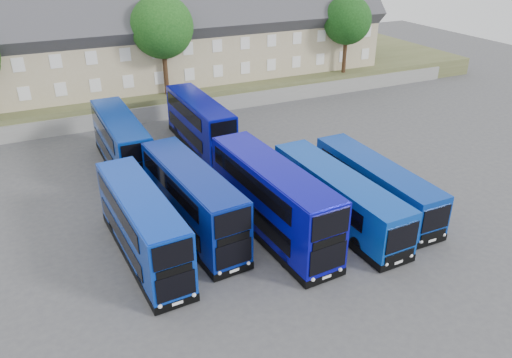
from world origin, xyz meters
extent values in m
plane|color=#414246|center=(0.00, 0.00, 0.00)|extent=(120.00, 120.00, 0.00)
cube|color=slate|center=(0.00, 24.00, 0.75)|extent=(70.00, 0.40, 1.50)
cube|color=#4B502D|center=(0.00, 34.00, 1.00)|extent=(80.00, 20.00, 2.00)
cube|color=tan|center=(-12.00, 30.00, 5.00)|extent=(6.00, 8.00, 6.00)
cube|color=tan|center=(-6.00, 30.00, 5.00)|extent=(6.00, 8.00, 6.00)
cube|color=#35353A|center=(-6.00, 30.00, 8.00)|extent=(6.00, 10.40, 10.40)
cube|color=tan|center=(0.00, 30.00, 5.00)|extent=(6.00, 8.00, 6.00)
cube|color=#35353A|center=(0.00, 30.00, 8.00)|extent=(6.00, 10.40, 10.40)
cube|color=tan|center=(6.00, 30.00, 5.00)|extent=(6.00, 8.00, 6.00)
cube|color=#35353A|center=(6.00, 30.00, 8.00)|extent=(6.00, 10.40, 10.40)
cube|color=tan|center=(12.00, 30.00, 5.00)|extent=(6.00, 8.00, 6.00)
cube|color=#35353A|center=(12.00, 30.00, 8.00)|extent=(6.00, 10.40, 10.40)
cube|color=tan|center=(18.00, 30.00, 5.00)|extent=(6.00, 8.00, 6.00)
cube|color=#35353A|center=(18.00, 30.00, 8.00)|extent=(6.00, 10.40, 10.40)
cube|color=tan|center=(24.00, 30.00, 5.00)|extent=(6.00, 8.00, 6.00)
cube|color=#35353A|center=(24.00, 30.00, 8.00)|extent=(6.00, 10.40, 10.40)
cube|color=#092FA5|center=(-6.01, 2.73, 2.14)|extent=(2.83, 9.95, 3.58)
cube|color=black|center=(-6.01, 2.73, 0.30)|extent=(2.87, 9.99, 0.45)
cube|color=black|center=(-5.71, -2.20, 1.39)|extent=(1.93, 0.18, 1.34)
cube|color=black|center=(-5.71, -2.20, 3.17)|extent=(1.93, 0.18, 1.25)
cylinder|color=black|center=(-6.81, -0.04, 0.50)|extent=(0.36, 1.02, 1.00)
cube|color=navy|center=(-2.74, 4.10, 2.22)|extent=(3.22, 10.41, 3.75)
cube|color=black|center=(-2.74, 4.10, 0.30)|extent=(3.26, 10.45, 0.45)
cube|color=black|center=(-2.29, -1.03, 1.44)|extent=(2.03, 0.24, 1.40)
cube|color=black|center=(-2.29, -1.03, 3.31)|extent=(2.03, 0.24, 1.30)
cylinder|color=black|center=(-3.49, 1.10, 0.50)|extent=(0.39, 1.02, 1.00)
cube|color=#080897|center=(1.41, 1.97, 2.37)|extent=(3.19, 11.11, 4.04)
cube|color=black|center=(1.41, 1.97, 0.30)|extent=(3.23, 11.15, 0.45)
cube|color=black|center=(1.76, -3.53, 1.55)|extent=(2.19, 0.20, 1.50)
cube|color=black|center=(1.76, -3.53, 3.54)|extent=(2.19, 0.20, 1.40)
cylinder|color=black|center=(0.52, -1.38, 0.50)|extent=(0.36, 1.02, 1.00)
cube|color=navy|center=(-4.64, 14.67, 2.21)|extent=(2.47, 10.22, 3.73)
cube|color=black|center=(-4.64, 14.67, 0.30)|extent=(2.51, 10.26, 0.45)
cube|color=black|center=(-4.56, 9.54, 1.44)|extent=(2.02, 0.09, 1.39)
cube|color=black|center=(-4.56, 9.54, 3.29)|extent=(2.02, 0.09, 1.30)
cylinder|color=black|center=(-5.60, 11.76, 0.50)|extent=(0.31, 1.00, 1.00)
cube|color=#070B8D|center=(2.01, 16.13, 2.21)|extent=(2.48, 10.19, 3.71)
cube|color=black|center=(2.01, 16.13, 0.30)|extent=(2.52, 10.23, 0.45)
cube|color=black|center=(2.09, 11.02, 1.43)|extent=(2.01, 0.09, 1.38)
cube|color=black|center=(2.09, 11.02, 3.28)|extent=(2.01, 0.09, 1.29)
cylinder|color=black|center=(1.05, 13.23, 0.50)|extent=(0.32, 1.00, 1.00)
cube|color=#093AA7|center=(5.69, 1.60, 1.74)|extent=(2.79, 11.44, 2.77)
cube|color=black|center=(5.69, 1.60, 0.30)|extent=(2.83, 11.49, 0.45)
cube|color=black|center=(5.90, -4.10, 1.94)|extent=(2.07, 0.14, 1.52)
cylinder|color=black|center=(4.79, -1.91, 0.50)|extent=(0.34, 1.01, 1.00)
cube|color=#082F94|center=(8.97, 2.13, 1.65)|extent=(2.31, 10.75, 2.60)
cube|color=black|center=(8.97, 2.13, 0.30)|extent=(2.35, 10.79, 0.45)
cube|color=black|center=(9.01, -3.27, 1.83)|extent=(1.94, 0.07, 1.43)
cylinder|color=black|center=(8.02, -1.05, 0.50)|extent=(0.31, 1.00, 1.00)
cylinder|color=#382314|center=(2.00, 25.50, 4.25)|extent=(0.44, 0.44, 4.50)
sphere|color=#113D10|center=(2.00, 25.50, 8.30)|extent=(5.76, 5.76, 5.76)
sphere|color=#113D10|center=(2.60, 25.90, 7.40)|extent=(3.96, 3.96, 3.96)
cylinder|color=#382314|center=(22.00, 25.00, 4.00)|extent=(0.44, 0.44, 4.00)
sphere|color=black|center=(22.00, 25.00, 7.60)|extent=(5.12, 5.12, 5.12)
sphere|color=black|center=(22.60, 25.40, 6.80)|extent=(3.52, 3.52, 3.52)
cylinder|color=#382314|center=(28.00, 32.00, 4.12)|extent=(0.44, 0.44, 4.25)
sphere|color=#214011|center=(28.00, 32.00, 7.95)|extent=(5.44, 5.44, 5.44)
sphere|color=#214011|center=(28.60, 32.40, 7.10)|extent=(3.74, 3.74, 3.74)
camera|label=1|loc=(-10.23, -20.47, 16.25)|focal=35.00mm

